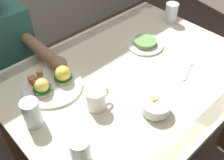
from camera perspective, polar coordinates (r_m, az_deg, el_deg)
ground_plane at (r=1.84m, az=3.18°, el=-15.95°), size 6.00×6.00×0.00m
dining_table at (r=1.33m, az=4.22°, el=-1.88°), size 1.20×0.90×0.74m
eggs_benedict_plate at (r=1.20m, az=-12.86°, el=-0.65°), size 0.27×0.27×0.09m
fruit_bowl at (r=1.08m, az=9.50°, el=-5.73°), size 0.12×0.12×0.06m
coffee_mug at (r=1.07m, az=-3.49°, el=-4.09°), size 0.11×0.08×0.09m
fork at (r=1.33m, az=16.37°, el=2.36°), size 0.15×0.08×0.00m
water_glass_near at (r=1.06m, az=-17.07°, el=-7.23°), size 0.07×0.07×0.12m
water_glass_far at (r=1.66m, az=12.83°, el=13.92°), size 0.07×0.07×0.12m
water_glass_extra at (r=0.92m, az=-6.96°, el=-15.43°), size 0.07×0.07×0.12m
side_plate at (r=1.44m, az=7.24°, el=7.96°), size 0.20×0.20×0.04m
diner_person at (r=1.57m, az=-21.99°, el=3.46°), size 0.34×0.54×1.14m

